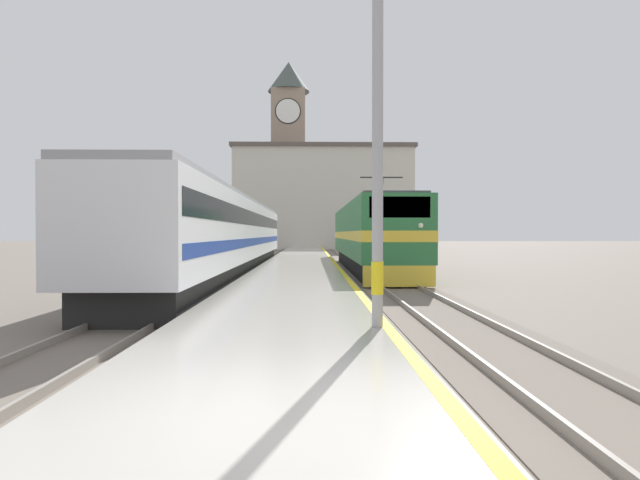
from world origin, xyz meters
The scene contains 9 objects.
ground_plane centered at (0.00, 30.00, 0.00)m, with size 200.00×200.00×0.00m, color #70665B.
platform centered at (0.00, 25.00, 0.20)m, with size 4.29×140.00×0.41m.
rail_track_near centered at (3.97, 25.00, 0.03)m, with size 2.83×140.00×0.16m.
rail_track_far centered at (-3.58, 25.00, 0.03)m, with size 2.83×140.00×0.16m.
locomotive_train centered at (3.97, 23.70, 1.96)m, with size 2.92×19.80×4.81m.
passenger_train centered at (-3.58, 20.70, 2.07)m, with size 2.92×30.56×3.83m.
catenary_mast centered at (1.93, 4.22, 4.66)m, with size 2.45×0.22×8.34m.
clock_tower centered at (-2.63, 69.42, 14.74)m, with size 6.13×6.13×27.54m.
station_building centered at (2.29, 62.19, 6.87)m, with size 23.93×7.89×13.70m.
Camera 1 is at (0.59, -4.87, 2.12)m, focal length 28.00 mm.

